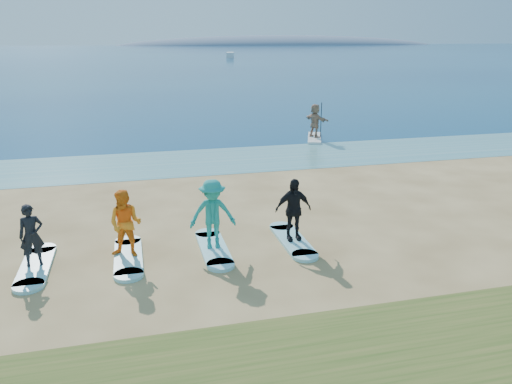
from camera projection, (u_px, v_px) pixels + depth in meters
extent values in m
plane|color=tan|center=(220.00, 260.00, 12.75)|extent=(600.00, 600.00, 0.00)
plane|color=teal|center=(178.00, 163.00, 22.46)|extent=(600.00, 600.00, 0.00)
plane|color=navy|center=(132.00, 53.00, 160.73)|extent=(600.00, 600.00, 0.00)
ellipsoid|color=slate|center=(284.00, 45.00, 312.46)|extent=(220.00, 56.00, 18.00)
cube|color=silver|center=(314.00, 138.00, 27.65)|extent=(1.71, 3.05, 0.12)
imported|color=tan|center=(315.00, 121.00, 27.37)|extent=(1.13, 1.76, 1.81)
cube|color=silver|center=(230.00, 58.00, 129.02)|extent=(2.97, 5.78, 1.39)
cube|color=#8ED5DD|center=(36.00, 266.00, 12.29)|extent=(0.70, 2.20, 0.09)
imported|color=black|center=(31.00, 235.00, 12.04)|extent=(0.64, 0.50, 1.55)
cube|color=#8ED5DD|center=(128.00, 257.00, 12.81)|extent=(0.70, 2.20, 0.09)
imported|color=orange|center=(126.00, 224.00, 12.53)|extent=(1.02, 0.91, 1.74)
cube|color=#8ED5DD|center=(214.00, 248.00, 13.33)|extent=(0.70, 2.20, 0.09)
imported|color=teal|center=(213.00, 214.00, 13.03)|extent=(1.25, 0.77, 1.87)
cube|color=#8ED5DD|center=(292.00, 240.00, 13.85)|extent=(0.70, 2.20, 0.09)
imported|color=black|center=(293.00, 209.00, 13.57)|extent=(1.02, 0.44, 1.73)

